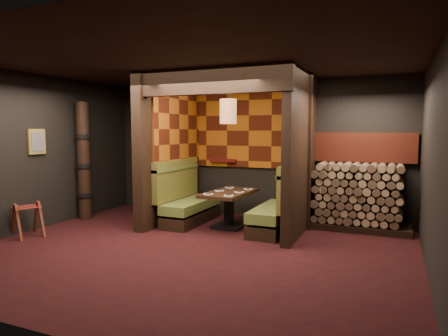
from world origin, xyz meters
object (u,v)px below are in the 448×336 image
booth_bench_right (279,210)px  firewood_stack (361,197)px  booth_bench_left (187,202)px  dining_table (229,204)px  luggage_rack (27,218)px  totem_column (84,162)px  pendant_lamp (228,112)px

booth_bench_right → firewood_stack: 1.54m
booth_bench_left → firewood_stack: size_ratio=0.92×
dining_table → luggage_rack: 3.55m
booth_bench_left → luggage_rack: size_ratio=2.30×
booth_bench_right → totem_column: 4.10m
luggage_rack → firewood_stack: (5.25, 2.74, 0.30)m
booth_bench_left → firewood_stack: 3.33m
booth_bench_right → dining_table: size_ratio=1.21×
booth_bench_left → luggage_rack: 2.86m
booth_bench_right → dining_table: booth_bench_right is taller
booth_bench_left → totem_column: bearing=-165.2°
booth_bench_left → booth_bench_right: same height
booth_bench_left → dining_table: (0.95, -0.09, 0.05)m
dining_table → firewood_stack: (2.29, 0.79, 0.16)m
firewood_stack → booth_bench_right: bearing=-152.7°
dining_table → totem_column: bearing=-171.3°
booth_bench_right → pendant_lamp: 2.01m
booth_bench_left → pendant_lamp: bearing=-8.1°
booth_bench_left → dining_table: size_ratio=1.21×
dining_table → booth_bench_left: bearing=174.9°
dining_table → firewood_stack: 2.43m
pendant_lamp → dining_table: bearing=90.0°
totem_column → firewood_stack: bearing=13.2°
pendant_lamp → luggage_rack: 3.98m
dining_table → pendant_lamp: size_ratio=1.46×
pendant_lamp → firewood_stack: (2.29, 0.84, -1.56)m
dining_table → booth_bench_right: bearing=5.2°
pendant_lamp → luggage_rack: (-2.96, -1.90, -1.85)m
pendant_lamp → firewood_stack: size_ratio=0.52×
booth_bench_left → pendant_lamp: pendant_lamp is taller
booth_bench_left → dining_table: bearing=-5.1°
dining_table → totem_column: 3.16m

